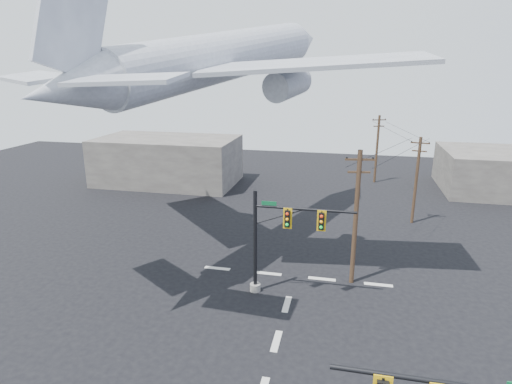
% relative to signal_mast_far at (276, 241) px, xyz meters
% --- Properties ---
extents(lane_markings, '(14.00, 21.20, 0.01)m').
position_rel_signal_mast_far_xyz_m(lane_markings, '(1.00, -3.91, -3.87)').
color(lane_markings, beige).
rests_on(lane_markings, ground).
extents(signal_mast_far, '(6.87, 0.80, 7.24)m').
position_rel_signal_mast_far_xyz_m(signal_mast_far, '(0.00, 0.00, 0.00)').
color(signal_mast_far, gray).
rests_on(signal_mast_far, ground).
extents(utility_pole_a, '(1.93, 0.43, 9.68)m').
position_rel_signal_mast_far_xyz_m(utility_pole_a, '(5.11, 2.75, 1.18)').
color(utility_pole_a, '#4A3120').
rests_on(utility_pole_a, ground).
extents(utility_pole_b, '(1.72, 0.49, 8.58)m').
position_rel_signal_mast_far_xyz_m(utility_pole_b, '(10.91, 16.56, 0.61)').
color(utility_pole_b, '#4A3120').
rests_on(utility_pole_b, ground).
extents(utility_pole_c, '(1.77, 0.71, 8.93)m').
position_rel_signal_mast_far_xyz_m(utility_pole_c, '(7.96, 31.81, 0.79)').
color(utility_pole_c, '#4A3120').
rests_on(utility_pole_c, ground).
extents(power_lines, '(7.47, 29.07, 0.38)m').
position_rel_signal_mast_far_xyz_m(power_lines, '(8.74, 17.05, 4.40)').
color(power_lines, black).
extents(airliner, '(30.36, 32.88, 8.84)m').
position_rel_signal_mast_far_xyz_m(airliner, '(-5.52, 7.32, 11.68)').
color(airliner, silver).
extents(building_left, '(18.00, 10.00, 6.00)m').
position_rel_signal_mast_far_xyz_m(building_left, '(-19.00, 25.76, -0.88)').
color(building_left, slate).
rests_on(building_left, ground).
extents(building_right, '(14.00, 12.00, 5.00)m').
position_rel_signal_mast_far_xyz_m(building_right, '(23.00, 30.76, -1.38)').
color(building_right, slate).
rests_on(building_right, ground).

